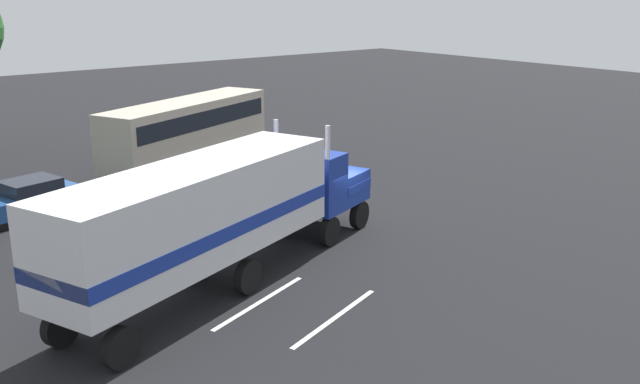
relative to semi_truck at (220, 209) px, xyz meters
The scene contains 7 objects.
ground_plane 6.78m from the semi_truck, 15.12° to the left, with size 120.00×120.00×0.00m, color black.
lane_stripe_near 3.13m from the semi_truck, 85.25° to the right, with size 4.40×0.16×0.01m, color silver.
lane_stripe_mid 4.96m from the semi_truck, 72.77° to the right, with size 4.40×0.16×0.01m, color silver.
semi_truck is the anchor object (origin of this frame).
person_bystander 3.27m from the semi_truck, 74.00° to the left, with size 0.45×0.47×1.63m.
parked_bus 16.47m from the semi_truck, 64.67° to the left, with size 11.14×6.54×3.40m.
parked_car 11.37m from the semi_truck, 102.96° to the left, with size 4.69×2.71×1.57m.
Camera 1 is at (-16.90, -19.93, 9.18)m, focal length 39.98 mm.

